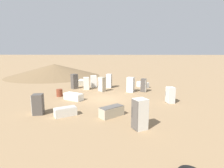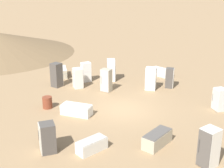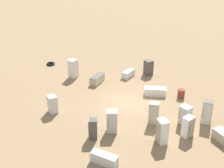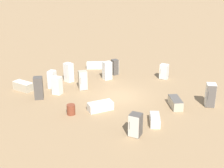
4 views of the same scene
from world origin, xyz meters
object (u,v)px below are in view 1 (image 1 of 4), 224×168
discarded_fridge_4 (131,85)px  discarded_fridge_14 (73,96)px  discarded_fridge_2 (86,83)px  rusty_barrel (59,93)px  discarded_fridge_5 (102,84)px  discarded_fridge_9 (65,112)px  discarded_fridge_8 (144,85)px  discarded_fridge_10 (94,81)px  discarded_fridge_0 (112,111)px  discarded_fridge_3 (38,104)px  discarded_fridge_13 (143,85)px  discarded_fridge_12 (75,81)px  discarded_fridge_11 (170,95)px  discarded_fridge_7 (140,114)px  discarded_fridge_6 (109,81)px

discarded_fridge_4 → discarded_fridge_14: (-4.05, 5.49, -0.53)m
discarded_fridge_2 → rusty_barrel: (-3.74, 1.94, -0.38)m
discarded_fridge_5 → discarded_fridge_9: 8.39m
discarded_fridge_8 → discarded_fridge_14: discarded_fridge_8 is taller
discarded_fridge_10 → discarded_fridge_14: size_ratio=0.77×
discarded_fridge_9 → discarded_fridge_14: bearing=-25.5°
discarded_fridge_9 → rusty_barrel: size_ratio=2.13×
discarded_fridge_0 → discarded_fridge_8: bearing=115.7°
discarded_fridge_10 → discarded_fridge_3: bearing=-121.5°
discarded_fridge_10 → discarded_fridge_14: (-6.36, 0.67, -0.46)m
discarded_fridge_2 → discarded_fridge_3: 9.22m
discarded_fridge_0 → discarded_fridge_4: 8.25m
discarded_fridge_4 → discarded_fridge_13: discarded_fridge_4 is taller
discarded_fridge_12 → discarded_fridge_4: bearing=31.4°
discarded_fridge_4 → discarded_fridge_11: discarded_fridge_4 is taller
discarded_fridge_5 → discarded_fridge_14: bearing=95.9°
discarded_fridge_4 → discarded_fridge_7: 10.08m
discarded_fridge_2 → discarded_fridge_11: bearing=42.6°
rusty_barrel → discarded_fridge_9: bearing=-153.9°
discarded_fridge_9 → discarded_fridge_6: bearing=-46.3°
discarded_fridge_4 → discarded_fridge_8: size_ratio=1.13×
discarded_fridge_5 → discarded_fridge_14: (-3.96, 2.13, -0.52)m
discarded_fridge_3 → discarded_fridge_12: (9.51, 0.27, 0.18)m
discarded_fridge_3 → rusty_barrel: 5.43m
discarded_fridge_3 → rusty_barrel: discarded_fridge_3 is taller
discarded_fridge_12 → discarded_fridge_14: size_ratio=0.91×
discarded_fridge_0 → discarded_fridge_7: 2.76m
discarded_fridge_4 → discarded_fridge_14: 6.85m
discarded_fridge_0 → discarded_fridge_3: discarded_fridge_3 is taller
discarded_fridge_9 → discarded_fridge_4: bearing=-65.5°
discarded_fridge_8 → discarded_fridge_5: bearing=-66.3°
discarded_fridge_5 → discarded_fridge_7: size_ratio=0.92×
discarded_fridge_3 → discarded_fridge_14: size_ratio=0.74×
discarded_fridge_14 → discarded_fridge_13: bearing=160.5°
discarded_fridge_8 → discarded_fridge_11: 4.86m
discarded_fridge_2 → discarded_fridge_14: discarded_fridge_2 is taller
discarded_fridge_4 → discarded_fridge_6: (2.34, 2.77, 0.03)m
discarded_fridge_0 → discarded_fridge_12: (9.41, 5.70, 0.57)m
discarded_fridge_13 → discarded_fridge_3: bearing=-168.8°
discarded_fridge_2 → discarded_fridge_9: discarded_fridge_2 is taller
discarded_fridge_6 → discarded_fridge_3: bearing=-18.5°
discarded_fridge_0 → discarded_fridge_10: bearing=153.1°
discarded_fridge_6 → discarded_fridge_8: discarded_fridge_6 is taller
discarded_fridge_7 → discarded_fridge_13: bearing=-36.2°
discarded_fridge_10 → discarded_fridge_13: size_ratio=0.93×
discarded_fridge_3 → discarded_fridge_11: size_ratio=1.05×
discarded_fridge_8 → discarded_fridge_14: 8.25m
discarded_fridge_4 → discarded_fridge_13: (3.07, -1.61, -0.51)m
discarded_fridge_0 → discarded_fridge_13: (11.18, -2.98, -0.01)m
discarded_fridge_6 → rusty_barrel: (-5.17, 4.61, -0.51)m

